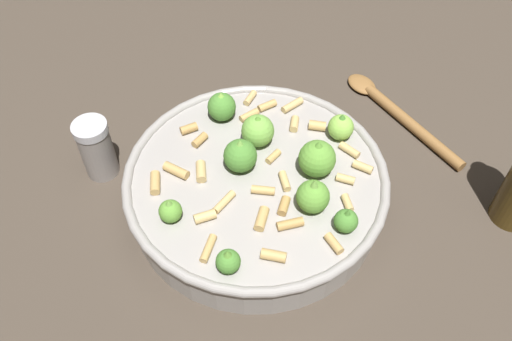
% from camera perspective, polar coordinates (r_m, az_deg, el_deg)
% --- Properties ---
extents(ground_plane, '(2.40, 2.40, 0.00)m').
position_cam_1_polar(ground_plane, '(0.71, -0.00, -3.29)').
color(ground_plane, '#42382D').
extents(cooking_pan, '(0.33, 0.33, 0.11)m').
position_cam_1_polar(cooking_pan, '(0.69, 0.14, -1.46)').
color(cooking_pan, '#9E9993').
rests_on(cooking_pan, ground).
extents(pepper_shaker, '(0.05, 0.05, 0.09)m').
position_cam_1_polar(pepper_shaker, '(0.74, -16.48, 2.23)').
color(pepper_shaker, gray).
rests_on(pepper_shaker, ground).
extents(wooden_spoon, '(0.23, 0.09, 0.02)m').
position_cam_1_polar(wooden_spoon, '(0.84, 14.52, 6.00)').
color(wooden_spoon, olive).
rests_on(wooden_spoon, ground).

